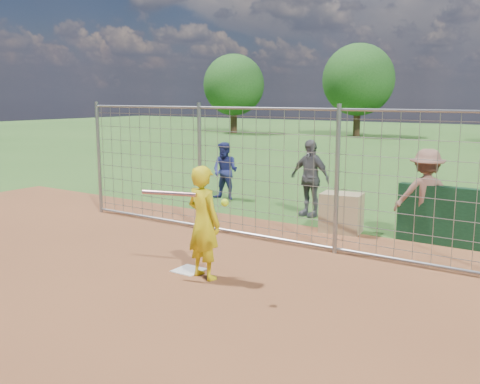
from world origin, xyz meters
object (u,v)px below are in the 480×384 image
Objects in this scene: bystander_c at (426,195)px; batter at (204,223)px; bystander_a at (225,171)px; bystander_b at (310,178)px; equipment_bin at (341,213)px.

batter is at bearing 36.35° from bystander_c.
bystander_b is (2.77, -0.55, 0.12)m from bystander_a.
batter reaches higher than bystander_a.
batter is 3.83m from equipment_bin.
batter is 1.12× the size of bystander_a.
batter is at bearing -107.31° from equipment_bin.
bystander_b is (-0.63, 4.75, 0.02)m from batter.
bystander_c is at bearing -107.67° from batter.
bystander_b is at bearing 132.76° from equipment_bin.
bystander_b is 1.65m from equipment_bin.
bystander_b reaches higher than equipment_bin.
bystander_b is 1.00× the size of bystander_c.
bystander_c is (2.17, 4.01, 0.02)m from batter.
bystander_c is (5.57, -1.28, 0.11)m from bystander_a.
bystander_c is at bearing 0.77° from equipment_bin.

